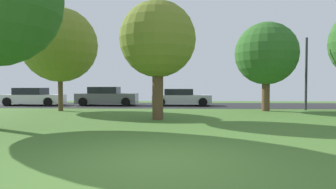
{
  "coord_description": "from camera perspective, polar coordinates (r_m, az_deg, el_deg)",
  "views": [
    {
      "loc": [
        0.41,
        -5.62,
        1.53
      ],
      "look_at": [
        0.0,
        4.34,
        1.21
      ],
      "focal_mm": 30.06,
      "sensor_mm": 36.0,
      "label": 1
    }
  ],
  "objects": [
    {
      "name": "oak_tree_right",
      "position": [
        17.96,
        19.29,
        7.79
      ],
      "size": [
        3.72,
        3.72,
        5.31
      ],
      "color": "brown",
      "rests_on": "ground_plane"
    },
    {
      "name": "road_strip",
      "position": [
        21.68,
        1.27,
        -2.2
      ],
      "size": [
        44.0,
        6.4,
        0.01
      ],
      "primitive_type": "cube",
      "color": "#28282B",
      "rests_on": "ground_plane"
    },
    {
      "name": "street_lamp_post",
      "position": [
        19.5,
        26.23,
        3.76
      ],
      "size": [
        0.14,
        0.14,
        4.5
      ],
      "primitive_type": "cylinder",
      "color": "#2D2D33",
      "rests_on": "ground_plane"
    },
    {
      "name": "parked_car_white",
      "position": [
        24.16,
        -25.67,
        -0.5
      ],
      "size": [
        4.45,
        2.05,
        1.35
      ],
      "color": "white",
      "rests_on": "ground_plane"
    },
    {
      "name": "ground_plane",
      "position": [
        5.84,
        -1.8,
        -13.36
      ],
      "size": [
        44.0,
        44.0,
        0.0
      ],
      "primitive_type": "plane",
      "color": "#47702D"
    },
    {
      "name": "maple_tree_far",
      "position": [
        12.79,
        -2.1,
        11.0
      ],
      "size": [
        3.41,
        3.41,
        5.31
      ],
      "color": "brown",
      "rests_on": "ground_plane"
    },
    {
      "name": "parked_car_grey",
      "position": [
        22.21,
        -12.3,
        -0.45
      ],
      "size": [
        4.57,
        2.05,
        1.43
      ],
      "color": "slate",
      "rests_on": "ground_plane"
    },
    {
      "name": "maple_tree_near",
      "position": [
        18.28,
        -21.07,
        9.36
      ],
      "size": [
        4.45,
        4.45,
        6.19
      ],
      "color": "brown",
      "rests_on": "ground_plane"
    },
    {
      "name": "parked_car_silver",
      "position": [
        21.48,
        2.66,
        -0.66
      ],
      "size": [
        4.4,
        2.06,
        1.28
      ],
      "color": "#B7B7BC",
      "rests_on": "ground_plane"
    }
  ]
}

